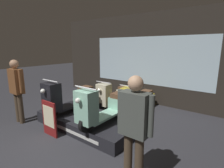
% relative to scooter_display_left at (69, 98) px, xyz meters
% --- Properties ---
extents(ground_plane, '(30.00, 30.00, 0.00)m').
position_rel_scooter_display_left_xyz_m(ground_plane, '(0.86, -0.95, -0.68)').
color(ground_plane, '#2D2D33').
extents(shop_wall_back, '(8.17, 0.09, 3.20)m').
position_rel_scooter_display_left_xyz_m(shop_wall_back, '(0.86, 2.90, 0.91)').
color(shop_wall_back, '#28231E').
rests_on(shop_wall_back, ground_plane).
extents(display_platform, '(2.69, 1.20, 0.30)m').
position_rel_scooter_display_left_xyz_m(display_platform, '(0.61, 0.04, -0.53)').
color(display_platform, black).
rests_on(display_platform, ground_plane).
extents(scooter_display_left, '(0.59, 1.64, 0.96)m').
position_rel_scooter_display_left_xyz_m(scooter_display_left, '(0.00, 0.00, 0.00)').
color(scooter_display_left, black).
rests_on(scooter_display_left, display_platform).
extents(scooter_display_right, '(0.59, 1.64, 0.96)m').
position_rel_scooter_display_left_xyz_m(scooter_display_right, '(1.21, 0.00, 0.00)').
color(scooter_display_right, black).
rests_on(scooter_display_right, display_platform).
extents(scooter_backrow_0, '(0.59, 1.64, 0.96)m').
position_rel_scooter_display_left_xyz_m(scooter_backrow_0, '(0.19, 1.76, -0.30)').
color(scooter_backrow_0, black).
rests_on(scooter_backrow_0, ground_plane).
extents(scooter_backrow_1, '(0.59, 1.64, 0.96)m').
position_rel_scooter_display_left_xyz_m(scooter_backrow_1, '(1.13, 1.76, -0.30)').
color(scooter_backrow_1, black).
rests_on(scooter_backrow_1, ground_plane).
extents(person_left_browsing, '(0.57, 0.23, 1.72)m').
position_rel_scooter_display_left_xyz_m(person_left_browsing, '(-1.07, -0.87, 0.33)').
color(person_left_browsing, '#473828').
rests_on(person_left_browsing, ground_plane).
extents(person_right_browsing, '(0.58, 0.24, 1.67)m').
position_rel_scooter_display_left_xyz_m(person_right_browsing, '(2.53, -0.87, 0.30)').
color(person_right_browsing, '#473828').
rests_on(person_right_browsing, ground_plane).
extents(price_sign_board, '(0.49, 0.04, 0.83)m').
position_rel_scooter_display_left_xyz_m(price_sign_board, '(0.24, -0.79, -0.26)').
color(price_sign_board, maroon).
rests_on(price_sign_board, ground_plane).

